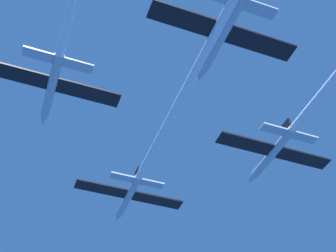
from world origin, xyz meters
The scene contains 1 object.
jet_lead centered at (-0.56, -20.16, -0.76)m, with size 20.67×70.72×3.42m.
Camera 1 is at (-18.83, -70.19, -51.61)m, focal length 49.74 mm.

